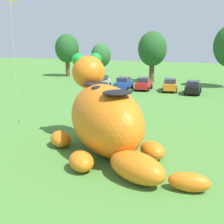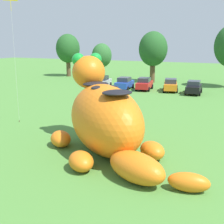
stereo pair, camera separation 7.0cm
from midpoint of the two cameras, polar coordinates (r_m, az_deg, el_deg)
The scene contains 11 objects.
ground_plane at distance 19.06m, azimuth -0.23°, elevation -7.18°, with size 160.00×160.00×0.00m, color #4C8438.
giant_inflatable_creature at distance 18.07m, azimuth -1.34°, elevation -1.19°, with size 10.77×8.56×5.89m.
car_silver at distance 44.06m, azimuth -2.03°, elevation 5.77°, with size 2.37×4.30×1.72m.
car_blue at distance 42.37m, azimuth 2.22°, elevation 5.46°, with size 2.19×4.22×1.72m.
car_red at distance 42.12m, azimuth 6.01°, elevation 5.35°, with size 2.30×4.27×1.72m.
car_orange at distance 41.48m, azimuth 10.87°, elevation 5.06°, with size 2.61×4.38×1.72m.
car_black at distance 40.05m, azimuth 15.08°, elevation 4.55°, with size 2.16×4.21×1.72m.
tree_far_left at distance 58.57m, azimuth -8.55°, elevation 11.77°, with size 4.47×4.47×7.93m.
tree_left at distance 54.40m, azimuth -2.14°, elevation 10.62°, with size 3.51×3.51×6.23m.
tree_mid_left at distance 49.72m, azimuth 7.62°, elevation 11.71°, with size 4.60×4.60×8.16m.
spectator_mid_field at distance 35.69m, azimuth -3.73°, elevation 3.93°, with size 0.38×0.26×1.71m.
Camera 1 is at (7.33, -16.27, 6.70)m, focal length 48.23 mm.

